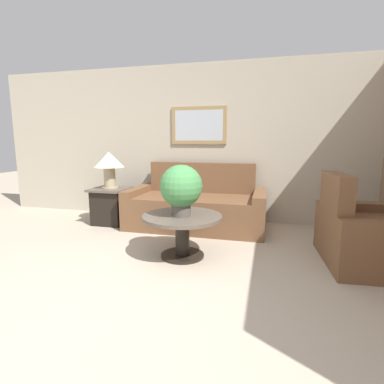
% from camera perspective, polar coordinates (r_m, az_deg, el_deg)
% --- Properties ---
extents(ground_plane, '(20.00, 20.00, 0.00)m').
position_cam_1_polar(ground_plane, '(2.51, -17.02, -22.74)').
color(ground_plane, tan).
extents(wall_back, '(7.59, 0.09, 2.60)m').
position_cam_1_polar(wall_back, '(5.16, 1.41, 9.32)').
color(wall_back, '#B2A893').
rests_on(wall_back, ground_plane).
extents(couch_main, '(2.10, 0.98, 0.99)m').
position_cam_1_polar(couch_main, '(4.68, 0.90, -2.92)').
color(couch_main, brown).
rests_on(couch_main, ground_plane).
extents(armchair, '(1.01, 1.16, 0.99)m').
position_cam_1_polar(armchair, '(3.79, 30.46, -7.30)').
color(armchair, brown).
rests_on(armchair, ground_plane).
extents(coffee_table, '(0.91, 0.91, 0.50)m').
position_cam_1_polar(coffee_table, '(3.47, -1.85, -6.64)').
color(coffee_table, black).
rests_on(coffee_table, ground_plane).
extents(side_table, '(0.57, 0.57, 0.58)m').
position_cam_1_polar(side_table, '(5.07, -15.18, -2.48)').
color(side_table, black).
rests_on(side_table, ground_plane).
extents(table_lamp, '(0.48, 0.48, 0.58)m').
position_cam_1_polar(table_lamp, '(4.98, -15.53, 5.36)').
color(table_lamp, tan).
rests_on(table_lamp, side_table).
extents(potted_plant_on_table, '(0.48, 0.48, 0.58)m').
position_cam_1_polar(potted_plant_on_table, '(3.34, -2.10, 0.85)').
color(potted_plant_on_table, '#4C4742').
rests_on(potted_plant_on_table, coffee_table).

